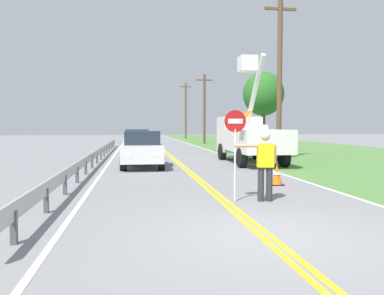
{
  "coord_description": "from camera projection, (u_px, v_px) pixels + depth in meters",
  "views": [
    {
      "loc": [
        -2.24,
        -6.36,
        1.92
      ],
      "look_at": [
        -0.32,
        6.49,
        1.2
      ],
      "focal_mm": 35.81,
      "sensor_mm": 36.0,
      "label": 1
    }
  ],
  "objects": [
    {
      "name": "traffic_cone_lead",
      "position": [
        277.0,
        175.0,
        12.49
      ],
      "size": [
        0.4,
        0.4,
        0.7
      ],
      "color": "orange",
      "rests_on": "ground"
    },
    {
      "name": "edge_line_left",
      "position": [
        115.0,
        155.0,
        25.93
      ],
      "size": [
        0.12,
        110.0,
        0.01
      ],
      "primitive_type": "cube",
      "color": "silver",
      "rests_on": "ground"
    },
    {
      "name": "centerline_yellow_left",
      "position": [
        167.0,
        154.0,
        26.45
      ],
      "size": [
        0.11,
        110.0,
        0.01
      ],
      "primitive_type": "cube",
      "color": "yellow",
      "rests_on": "ground"
    },
    {
      "name": "centerline_yellow_right",
      "position": [
        169.0,
        154.0,
        26.48
      ],
      "size": [
        0.11,
        110.0,
        0.01
      ],
      "primitive_type": "cube",
      "color": "yellow",
      "rests_on": "ground"
    },
    {
      "name": "flagger_worker",
      "position": [
        265.0,
        161.0,
        9.76
      ],
      "size": [
        1.08,
        0.28,
        1.83
      ],
      "color": "#2D2D33",
      "rests_on": "ground"
    },
    {
      "name": "edge_line_right",
      "position": [
        219.0,
        153.0,
        26.99
      ],
      "size": [
        0.12,
        110.0,
        0.01
      ],
      "primitive_type": "cube",
      "color": "silver",
      "rests_on": "ground"
    },
    {
      "name": "guardrail_left_shoulder",
      "position": [
        99.0,
        152.0,
        20.87
      ],
      "size": [
        0.1,
        32.0,
        0.71
      ],
      "color": "#9EA0A3",
      "rests_on": "ground"
    },
    {
      "name": "utility_bucket_truck",
      "position": [
        248.0,
        136.0,
        20.37
      ],
      "size": [
        2.74,
        6.84,
        5.66
      ],
      "color": "white",
      "rests_on": "ground"
    },
    {
      "name": "utility_pole_far",
      "position": [
        186.0,
        110.0,
        60.63
      ],
      "size": [
        1.8,
        0.28,
        8.77
      ],
      "color": "brown",
      "rests_on": "ground"
    },
    {
      "name": "ground_plane",
      "position": [
        265.0,
        236.0,
        6.71
      ],
      "size": [
        160.0,
        160.0,
        0.0
      ],
      "primitive_type": "plane",
      "color": "gray"
    },
    {
      "name": "oncoming_sedan_nearest",
      "position": [
        142.0,
        150.0,
        17.9
      ],
      "size": [
        1.99,
        4.14,
        1.7
      ],
      "color": "silver",
      "rests_on": "ground"
    },
    {
      "name": "grass_verge_right",
      "position": [
        325.0,
        152.0,
        28.17
      ],
      "size": [
        16.0,
        110.0,
        0.01
      ],
      "primitive_type": "cube",
      "color": "#517F3D",
      "rests_on": "ground"
    },
    {
      "name": "utility_pole_mid",
      "position": [
        204.0,
        108.0,
        42.03
      ],
      "size": [
        1.8,
        0.28,
        7.58
      ],
      "color": "brown",
      "rests_on": "ground"
    },
    {
      "name": "roadside_tree_verge",
      "position": [
        263.0,
        94.0,
        28.04
      ],
      "size": [
        3.0,
        3.0,
        5.9
      ],
      "color": "brown",
      "rests_on": "ground"
    },
    {
      "name": "stop_sign_paddle",
      "position": [
        235.0,
        135.0,
        9.69
      ],
      "size": [
        0.56,
        0.04,
        2.33
      ],
      "color": "silver",
      "rests_on": "ground"
    },
    {
      "name": "oncoming_sedan_second",
      "position": [
        137.0,
        142.0,
        27.38
      ],
      "size": [
        1.94,
        4.12,
        1.7
      ],
      "color": "silver",
      "rests_on": "ground"
    },
    {
      "name": "utility_pole_near",
      "position": [
        280.0,
        77.0,
        21.31
      ],
      "size": [
        1.8,
        0.28,
        9.0
      ],
      "color": "brown",
      "rests_on": "ground"
    }
  ]
}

